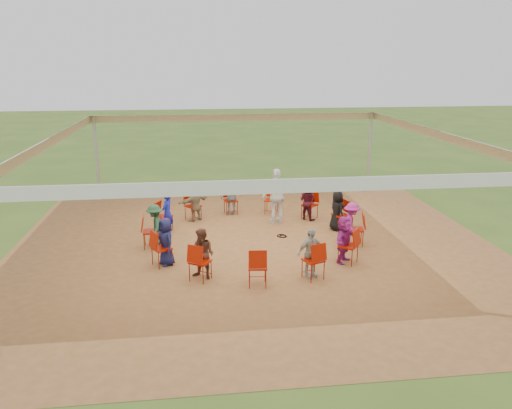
{
  "coord_description": "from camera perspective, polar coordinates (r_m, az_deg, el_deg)",
  "views": [
    {
      "loc": [
        -1.53,
        -12.95,
        4.85
      ],
      "look_at": [
        0.1,
        0.3,
        1.0
      ],
      "focal_mm": 35.0,
      "sensor_mm": 36.0,
      "label": 1
    }
  ],
  "objects": [
    {
      "name": "person_seated_9",
      "position": [
        11.61,
        6.24,
        -5.48
      ],
      "size": [
        0.78,
        0.6,
        1.19
      ],
      "primitive_type": "imported",
      "rotation": [
        0.0,
        0.0,
        0.4
      ],
      "color": "#AFA99A",
      "rests_on": "ground"
    },
    {
      "name": "person_seated_5",
      "position": [
        14.76,
        -10.11,
        -0.89
      ],
      "size": [
        0.44,
        0.51,
        1.19
      ],
      "primitive_type": "imported",
      "rotation": [
        0.0,
        0.0,
        -2.02
      ],
      "color": "#141C9B",
      "rests_on": "ground"
    },
    {
      "name": "person_seated_10",
      "position": [
        12.55,
        10.03,
        -3.95
      ],
      "size": [
        1.02,
        1.11,
        1.19
      ],
      "primitive_type": "imported",
      "rotation": [
        0.0,
        0.0,
        0.88
      ],
      "color": "#9A217E",
      "rests_on": "ground"
    },
    {
      "name": "person_seated_7",
      "position": [
        12.41,
        -10.26,
        -4.19
      ],
      "size": [
        0.57,
        0.67,
        1.19
      ],
      "primitive_type": "imported",
      "rotation": [
        0.0,
        0.0,
        -1.05
      ],
      "color": "#171943",
      "rests_on": "ground"
    },
    {
      "name": "person_seated_6",
      "position": [
        13.59,
        -11.46,
        -2.45
      ],
      "size": [
        0.41,
        0.78,
        1.19
      ],
      "primitive_type": "imported",
      "rotation": [
        0.0,
        0.0,
        -1.54
      ],
      "color": "#21482D",
      "rests_on": "ground"
    },
    {
      "name": "chair_2",
      "position": [
        15.91,
        6.16,
        -0.05
      ],
      "size": [
        0.61,
        0.61,
        0.9
      ],
      "primitive_type": null,
      "rotation": [
        0.0,
        0.0,
        2.33
      ],
      "color": "#A01300",
      "rests_on": "ground"
    },
    {
      "name": "chair_6",
      "position": [
        14.86,
        -10.48,
        -1.4
      ],
      "size": [
        0.58,
        0.57,
        0.9
      ],
      "primitive_type": null,
      "rotation": [
        0.0,
        0.0,
        -2.02
      ],
      "color": "#A01300",
      "rests_on": "ground"
    },
    {
      "name": "chair_11",
      "position": [
        11.57,
        6.57,
        -6.36
      ],
      "size": [
        0.56,
        0.57,
        0.9
      ],
      "primitive_type": null,
      "rotation": [
        0.0,
        0.0,
        0.4
      ],
      "color": "#A01300",
      "rests_on": "ground"
    },
    {
      "name": "chair_12",
      "position": [
        12.56,
        10.5,
        -4.69
      ],
      "size": [
        0.61,
        0.6,
        0.9
      ],
      "primitive_type": null,
      "rotation": [
        0.0,
        0.0,
        0.88
      ],
      "color": "#A01300",
      "rests_on": "ground"
    },
    {
      "name": "chair_9",
      "position": [
        11.48,
        -6.4,
        -6.54
      ],
      "size": [
        0.59,
        0.6,
        0.9
      ],
      "primitive_type": null,
      "rotation": [
        0.0,
        0.0,
        -0.57
      ],
      "color": "#A01300",
      "rests_on": "ground"
    },
    {
      "name": "chair_10",
      "position": [
        11.16,
        0.17,
        -7.12
      ],
      "size": [
        0.46,
        0.47,
        0.9
      ],
      "primitive_type": null,
      "rotation": [
        0.0,
        0.0,
        -0.09
      ],
      "color": "#A01300",
      "rests_on": "ground"
    },
    {
      "name": "chair_7",
      "position": [
        13.65,
        -11.93,
        -3.07
      ],
      "size": [
        0.45,
        0.43,
        0.9
      ],
      "primitive_type": null,
      "rotation": [
        0.0,
        0.0,
        -1.54
      ],
      "color": "#A01300",
      "rests_on": "ground"
    },
    {
      "name": "cable_coil",
      "position": [
        14.33,
        3.01,
        -3.62
      ],
      "size": [
        0.32,
        0.32,
        0.03
      ],
      "rotation": [
        0.0,
        0.0,
        -0.17
      ],
      "color": "black",
      "rests_on": "ground"
    },
    {
      "name": "dirt_patch",
      "position": [
        13.91,
        -0.27,
        -4.28
      ],
      "size": [
        13.0,
        13.0,
        0.0
      ],
      "primitive_type": "plane",
      "color": "brown",
      "rests_on": "ground"
    },
    {
      "name": "person_seated_4",
      "position": [
        15.68,
        -6.97,
        0.26
      ],
      "size": [
        1.13,
        0.99,
        1.19
      ],
      "primitive_type": "imported",
      "rotation": [
        0.0,
        0.0,
        -2.5
      ],
      "color": "#8E7A59",
      "rests_on": "ground"
    },
    {
      "name": "chair_4",
      "position": [
        16.35,
        -2.9,
        0.47
      ],
      "size": [
        0.48,
        0.5,
        0.9
      ],
      "primitive_type": null,
      "rotation": [
        0.0,
        0.0,
        -2.99
      ],
      "color": "#A01300",
      "rests_on": "ground"
    },
    {
      "name": "person_seated_3",
      "position": [
        16.19,
        -2.81,
        0.87
      ],
      "size": [
        0.74,
        0.46,
        1.19
      ],
      "primitive_type": "imported",
      "rotation": [
        0.0,
        0.0,
        -2.99
      ],
      "color": "gray",
      "rests_on": "ground"
    },
    {
      "name": "standing_person",
      "position": [
        15.29,
        2.44,
        0.97
      ],
      "size": [
        1.1,
        0.74,
        1.71
      ],
      "primitive_type": "imported",
      "rotation": [
        0.0,
        0.0,
        3.38
      ],
      "color": "white",
      "rests_on": "ground"
    },
    {
      "name": "person_seated_0",
      "position": [
        13.75,
        10.87,
        -2.21
      ],
      "size": [
        0.53,
        0.83,
        1.19
      ],
      "primitive_type": "imported",
      "rotation": [
        0.0,
        0.0,
        1.36
      ],
      "color": "#9A217E",
      "rests_on": "ground"
    },
    {
      "name": "chair_1",
      "position": [
        15.0,
        9.61,
        -1.19
      ],
      "size": [
        0.54,
        0.52,
        0.9
      ],
      "primitive_type": null,
      "rotation": [
        0.0,
        0.0,
        1.85
      ],
      "color": "#A01300",
      "rests_on": "ground"
    },
    {
      "name": "ground",
      "position": [
        13.91,
        -0.27,
        -4.3
      ],
      "size": [
        80.0,
        80.0,
        0.0
      ],
      "primitive_type": "plane",
      "color": "#3A551A",
      "rests_on": "ground"
    },
    {
      "name": "chair_5",
      "position": [
        15.82,
        -7.21,
        -0.18
      ],
      "size": [
        0.6,
        0.6,
        0.9
      ],
      "primitive_type": null,
      "rotation": [
        0.0,
        0.0,
        -2.5
      ],
      "color": "#A01300",
      "rests_on": "ground"
    },
    {
      "name": "person_seated_1",
      "position": [
        14.9,
        9.24,
        -0.69
      ],
      "size": [
        0.47,
        0.65,
        1.19
      ],
      "primitive_type": "imported",
      "rotation": [
        0.0,
        0.0,
        1.85
      ],
      "color": "black",
      "rests_on": "ground"
    },
    {
      "name": "tent",
      "position": [
        13.27,
        -0.28,
        5.34
      ],
      "size": [
        10.33,
        10.33,
        3.0
      ],
      "color": "#B2B2B7",
      "rests_on": "ground"
    },
    {
      "name": "laptop",
      "position": [
        13.74,
        10.18,
        -2.32
      ],
      "size": [
        0.31,
        0.36,
        0.21
      ],
      "rotation": [
        0.0,
        0.0,
        1.36
      ],
      "color": "#B7B7BC",
      "rests_on": "ground"
    },
    {
      "name": "chair_0",
      "position": [
        13.81,
        11.33,
        -2.81
      ],
      "size": [
        0.52,
        0.5,
        0.9
      ],
      "primitive_type": null,
      "rotation": [
        0.0,
        0.0,
        1.36
      ],
      "color": "#A01300",
      "rests_on": "ground"
    },
    {
      "name": "person_seated_8",
      "position": [
        11.52,
        -6.11,
        -5.64
      ],
      "size": [
        0.67,
        0.59,
        1.19
      ],
      "primitive_type": "imported",
      "rotation": [
        0.0,
        0.0,
        -0.57
      ],
      "color": "#572F22",
      "rests_on": "ground"
    },
    {
      "name": "chair_3",
      "position": [
        16.38,
        1.77,
        0.51
      ],
      "size": [
        0.54,
        0.55,
        0.9
      ],
      "primitive_type": null,
      "rotation": [
        0.0,
        0.0,
        2.81
      ],
      "color": "#A01300",
      "rests_on": "ground"
    },
    {
      "name": "chair_8",
      "position": [
        12.42,
        -10.72,
        -4.95
      ],
      "size": [
        0.59,
        0.58,
        0.9
      ],
      "primitive_type": null,
      "rotation": [
        0.0,
        0.0,
        -1.05
      ],
      "color": "#A01300",
      "rests_on": "ground"
    },
    {
      "name": "person_seated_2",
      "position": [
        15.77,
        5.94,
        0.38
      ],
      "size": [
        0.64,
        0.65,
        1.19
      ],
      "primitive_type": "imported",
      "rotation": [
        0.0,
        0.0,
        2.33
      ],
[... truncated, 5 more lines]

